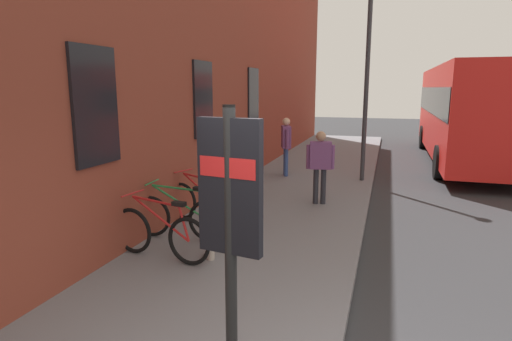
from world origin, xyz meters
TOP-DOWN VIEW (x-y plane):
  - ground at (6.00, -1.00)m, footprint 60.00×60.00m
  - sidewalk_pavement at (8.00, 1.75)m, footprint 24.00×3.50m
  - station_facade at (8.99, 3.80)m, footprint 22.00×0.65m
  - bicycle_nearest_sign at (2.43, 2.83)m, footprint 0.48×1.76m
  - bicycle_end_of_row at (3.28, 2.95)m, footprint 0.48×1.77m
  - bicycle_leaning_wall at (4.15, 2.93)m, footprint 0.70×1.69m
  - transit_info_sign at (0.20, 0.86)m, footprint 0.16×0.56m
  - city_bus at (13.73, -3.00)m, footprint 10.51×2.67m
  - pedestrian_crossing_street at (8.95, 2.47)m, footprint 0.61×0.39m
  - pedestrian_near_bus at (6.20, 1.05)m, footprint 0.32×0.60m
  - pedestrian_by_facade at (2.70, 2.14)m, footprint 0.57×0.39m
  - street_lamp at (8.97, 0.30)m, footprint 0.28×0.28m

SIDE VIEW (x-z plane):
  - ground at x=6.00m, z-range 0.00..0.00m
  - sidewalk_pavement at x=8.00m, z-range 0.00..0.12m
  - bicycle_nearest_sign at x=2.43m, z-range 0.02..1.00m
  - bicycle_end_of_row at x=3.28m, z-range 0.02..1.00m
  - bicycle_leaning_wall at x=4.15m, z-range 0.02..1.00m
  - pedestrian_by_facade at x=2.70m, z-range 0.30..1.89m
  - pedestrian_near_bus at x=6.20m, z-range 0.30..1.91m
  - pedestrian_crossing_street at x=8.95m, z-range 0.31..1.99m
  - transit_info_sign at x=0.20m, z-range 0.52..2.92m
  - city_bus at x=13.73m, z-range 0.24..3.59m
  - street_lamp at x=8.97m, z-range 0.60..5.83m
  - station_facade at x=8.99m, z-range 0.00..8.08m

